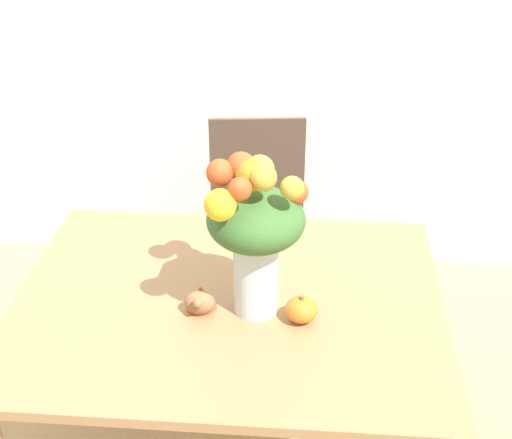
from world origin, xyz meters
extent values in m
cube|color=#9E754C|center=(0.00, 0.00, 0.76)|extent=(1.26, 0.99, 0.03)
cylinder|color=#9E754C|center=(-0.57, 0.44, 0.37)|extent=(0.06, 0.06, 0.74)
cylinder|color=#9E754C|center=(0.57, 0.44, 0.37)|extent=(0.06, 0.06, 0.74)
cylinder|color=silver|center=(0.09, -0.04, 0.89)|extent=(0.13, 0.13, 0.24)
cylinder|color=silver|center=(0.09, -0.04, 0.83)|extent=(0.11, 0.11, 0.12)
cylinder|color=#38662D|center=(0.11, -0.04, 0.93)|extent=(0.01, 0.01, 0.30)
cylinder|color=#38662D|center=(0.09, -0.02, 0.93)|extent=(0.01, 0.00, 0.30)
cylinder|color=#38662D|center=(0.07, -0.03, 0.93)|extent=(0.01, 0.00, 0.30)
cylinder|color=#38662D|center=(0.07, -0.06, 0.93)|extent=(0.01, 0.01, 0.30)
cylinder|color=#38662D|center=(0.09, -0.06, 0.93)|extent=(0.01, 0.01, 0.30)
ellipsoid|color=#38662D|center=(0.09, -0.04, 1.07)|extent=(0.27, 0.27, 0.16)
sphere|color=#D64C23|center=(0.03, 0.08, 1.17)|extent=(0.08, 0.08, 0.08)
sphere|color=#AD9E33|center=(0.18, -0.09, 1.19)|extent=(0.06, 0.06, 0.06)
sphere|color=#D64C23|center=(0.05, -0.13, 1.21)|extent=(0.06, 0.06, 0.06)
sphere|color=#D64C23|center=(-0.02, 0.05, 1.16)|extent=(0.08, 0.08, 0.08)
sphere|color=yellow|center=(0.01, -0.15, 1.17)|extent=(0.08, 0.08, 0.08)
sphere|color=#D64C23|center=(0.19, -0.01, 1.14)|extent=(0.07, 0.07, 0.07)
sphere|color=#AD9E33|center=(0.11, -0.09, 1.22)|extent=(0.07, 0.07, 0.07)
sphere|color=orange|center=(0.08, -0.06, 1.21)|extent=(0.08, 0.08, 0.08)
sphere|color=yellow|center=(0.09, 0.03, 1.18)|extent=(0.08, 0.08, 0.08)
ellipsoid|color=orange|center=(0.22, -0.08, 0.81)|extent=(0.09, 0.09, 0.07)
cylinder|color=brown|center=(0.22, -0.08, 0.85)|extent=(0.01, 0.01, 0.02)
ellipsoid|color=#936642|center=(-0.07, -0.07, 0.81)|extent=(0.09, 0.07, 0.07)
cone|color=#C64C23|center=(-0.07, -0.05, 0.81)|extent=(0.09, 0.09, 0.07)
sphere|color=#936642|center=(-0.07, -0.11, 0.83)|extent=(0.03, 0.03, 0.03)
cube|color=#47382D|center=(0.03, 0.81, 0.45)|extent=(0.46, 0.46, 0.02)
cylinder|color=#47382D|center=(-0.12, 0.62, 0.22)|extent=(0.04, 0.04, 0.44)
cylinder|color=#47382D|center=(0.22, 0.66, 0.22)|extent=(0.04, 0.04, 0.44)
cylinder|color=#47382D|center=(-0.16, 0.96, 0.22)|extent=(0.04, 0.04, 0.44)
cylinder|color=#47382D|center=(0.18, 1.00, 0.22)|extent=(0.04, 0.04, 0.44)
cube|color=#47382D|center=(0.01, 1.01, 0.70)|extent=(0.40, 0.06, 0.48)
camera|label=1|loc=(0.22, -1.69, 2.01)|focal=50.00mm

